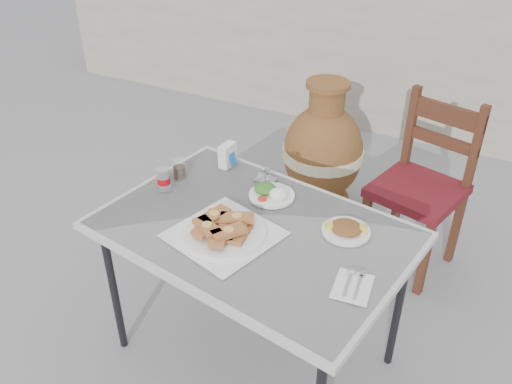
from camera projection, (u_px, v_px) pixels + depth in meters
The scene contains 13 objects.
ground at pixel (240, 353), 2.40m from camera, with size 80.00×80.00×0.00m, color slate.
cafe_table at pixel (253, 237), 2.05m from camera, with size 1.25×0.95×0.70m.
pide_plate at pixel (224, 228), 1.97m from camera, with size 0.43×0.43×0.07m.
salad_rice_plate at pixel (271, 193), 2.19m from camera, with size 0.19×0.19×0.05m.
salad_chopped_plate at pixel (346, 229), 1.99m from camera, with size 0.18×0.18×0.04m.
soda_can at pixel (164, 179), 2.22m from camera, with size 0.05×0.05×0.10m.
cola_glass at pixel (179, 169), 2.31m from camera, with size 0.06×0.06×0.08m.
napkin_holder at pixel (228, 155), 2.38m from camera, with size 0.06×0.09×0.10m.
condiment_caddy at pixel (265, 177), 2.29m from camera, with size 0.09×0.07×0.06m.
cutlery_napkin at pixel (353, 284), 1.76m from camera, with size 0.14×0.17×0.01m.
chair at pixel (422, 185), 2.70m from camera, with size 0.49×0.49×0.90m.
terracotta_urn at pixel (323, 153), 3.15m from camera, with size 0.47×0.47×0.82m.
back_wall at pixel (402, 55), 3.94m from camera, with size 6.00×0.25×1.20m, color #A69E8A.
Camera 1 is at (0.80, -1.41, 1.91)m, focal length 38.00 mm.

